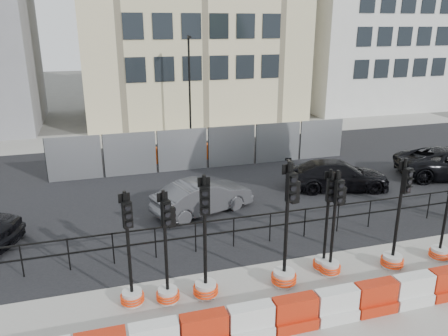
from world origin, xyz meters
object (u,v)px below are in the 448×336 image
object	(u,v)px
traffic_signal_a	(131,282)
car_c	(338,175)
traffic_signal_d	(285,257)
traffic_signal_h	(442,241)

from	to	relation	value
traffic_signal_a	car_c	distance (m)	10.59
traffic_signal_d	car_c	bearing A→B (deg)	41.14
traffic_signal_h	traffic_signal_a	bearing A→B (deg)	-175.71
traffic_signal_a	traffic_signal_d	world-z (taller)	traffic_signal_d
traffic_signal_d	traffic_signal_h	xyz separation A→B (m)	(4.91, -0.07, -0.21)
traffic_signal_a	traffic_signal_d	xyz separation A→B (m)	(3.93, -0.29, 0.20)
car_c	traffic_signal_d	bearing A→B (deg)	153.91
traffic_signal_h	car_c	xyz separation A→B (m)	(0.13, 5.99, 0.01)
traffic_signal_h	traffic_signal_d	bearing A→B (deg)	-174.17
traffic_signal_a	traffic_signal_h	bearing A→B (deg)	-15.39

